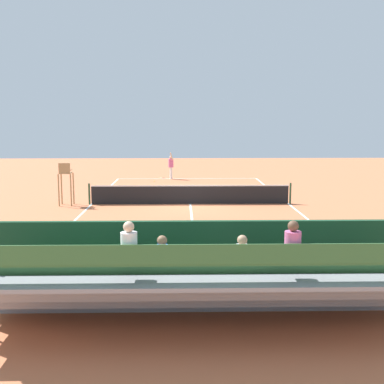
{
  "coord_description": "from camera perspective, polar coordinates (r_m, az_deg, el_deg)",
  "views": [
    {
      "loc": [
        0.47,
        25.11,
        4.28
      ],
      "look_at": [
        0.0,
        4.0,
        1.2
      ],
      "focal_mm": 46.93,
      "sensor_mm": 36.0,
      "label": 1
    }
  ],
  "objects": [
    {
      "name": "bleacher_stand",
      "position": [
        10.34,
        1.6,
        -10.59
      ],
      "size": [
        9.06,
        2.4,
        2.48
      ],
      "color": "gray",
      "rests_on": "ground"
    },
    {
      "name": "ground_plane",
      "position": [
        25.48,
        -0.2,
        -1.37
      ],
      "size": [
        60.0,
        60.0,
        0.0
      ],
      "primitive_type": "plane",
      "color": "#CC7047"
    },
    {
      "name": "tennis_ball_near",
      "position": [
        34.71,
        -4.3,
        1.25
      ],
      "size": [
        0.07,
        0.07,
        0.07
      ],
      "primitive_type": "sphere",
      "color": "#CCDB33",
      "rests_on": "ground"
    },
    {
      "name": "court_line_markings",
      "position": [
        25.52,
        -0.2,
        -1.35
      ],
      "size": [
        10.1,
        22.2,
        0.01
      ],
      "color": "white",
      "rests_on": "ground"
    },
    {
      "name": "equipment_bag",
      "position": [
        12.43,
        1.51,
        -10.98
      ],
      "size": [
        0.9,
        0.36,
        0.36
      ],
      "primitive_type": "cube",
      "color": "#334C8C",
      "rests_on": "ground"
    },
    {
      "name": "backdrop_wall",
      "position": [
        11.6,
        1.11,
        -8.14
      ],
      "size": [
        18.0,
        0.16,
        2.0
      ],
      "primitive_type": "cube",
      "color": "#194228",
      "rests_on": "ground"
    },
    {
      "name": "tennis_net",
      "position": [
        25.4,
        -0.2,
        -0.26
      ],
      "size": [
        10.3,
        0.1,
        1.07
      ],
      "color": "black",
      "rests_on": "ground"
    },
    {
      "name": "tennis_player",
      "position": [
        36.0,
        -2.41,
        3.09
      ],
      "size": [
        0.42,
        0.55,
        1.93
      ],
      "color": "white",
      "rests_on": "ground"
    },
    {
      "name": "courtside_bench",
      "position": [
        12.68,
        10.58,
        -8.93
      ],
      "size": [
        1.8,
        0.4,
        0.93
      ],
      "color": "#33383D",
      "rests_on": "ground"
    },
    {
      "name": "umpire_chair",
      "position": [
        25.66,
        -14.17,
        1.41
      ],
      "size": [
        0.67,
        0.67,
        2.14
      ],
      "color": "#A88456",
      "rests_on": "ground"
    },
    {
      "name": "tennis_racket",
      "position": [
        36.82,
        -3.55,
        1.63
      ],
      "size": [
        0.54,
        0.48,
        0.03
      ],
      "color": "black",
      "rests_on": "ground"
    }
  ]
}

